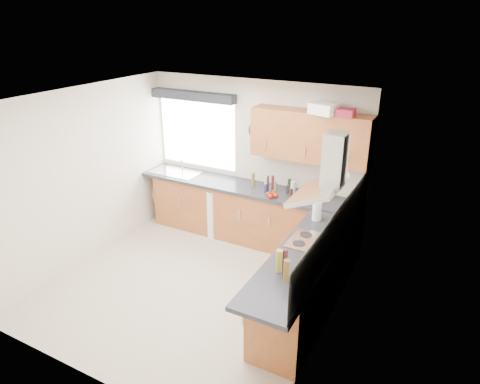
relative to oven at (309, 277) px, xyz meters
The scene contains 41 objects.
ground_plane 1.59m from the oven, 168.69° to the right, with size 3.60×3.60×0.00m, color beige.
ceiling 2.58m from the oven, 168.69° to the right, with size 3.60×3.60×0.02m, color white.
wall_back 2.28m from the oven, 135.00° to the left, with size 3.60×0.02×2.50m, color silver.
wall_front 2.71m from the oven, 125.54° to the right, with size 3.60×0.02×2.50m, color silver.
wall_left 3.41m from the oven, behind, with size 0.02×3.60×2.50m, color silver.
wall_right 0.93m from the oven, 45.00° to the right, with size 0.02×3.60×2.50m, color silver.
window 3.16m from the oven, 149.70° to the left, with size 1.40×0.02×1.10m, color white.
window_blind 3.40m from the oven, 151.23° to the left, with size 1.50×0.18×0.14m, color #21232A.
splashback 0.81m from the oven, ahead, with size 0.01×3.00×0.54m, color white.
base_cab_back 2.01m from the oven, 142.90° to the left, with size 3.00×0.58×0.86m, color brown.
base_cab_corner 1.20m from the oven, 90.00° to the left, with size 0.60×0.60×0.86m, color brown.
base_cab_right 0.15m from the oven, 86.19° to the right, with size 0.58×2.10×0.86m, color brown.
worktop_back 1.98m from the oven, 141.34° to the left, with size 3.60×0.62×0.05m, color #25252B.
worktop_right 0.55m from the oven, 90.00° to the right, with size 0.62×2.42×0.05m, color #25252B.
sink 3.12m from the oven, 157.02° to the left, with size 0.84×0.46×0.10m, color #BABABA, non-canonical shape.
oven is the anchor object (origin of this frame).
hob_plate 0.49m from the oven, 90.00° to the left, with size 0.52×0.52×0.01m, color #BABABA.
extractor_hood 1.35m from the oven, ahead, with size 0.52×0.78×0.66m, color #BABABA, non-canonical shape.
upper_cabinets 1.99m from the oven, 112.54° to the left, with size 1.70×0.35×0.70m, color brown.
washing_machine 2.44m from the oven, 150.03° to the left, with size 0.55×0.53×0.80m, color white.
wall_clock 2.44m from the oven, 134.80° to the left, with size 0.28×0.28×0.04m, color #21232A.
casserole 2.20m from the oven, 106.08° to the left, with size 0.35×0.25×0.14m, color white.
storage_box 2.16m from the oven, 92.62° to the left, with size 0.22×0.19×0.10m, color #A71E35.
utensil_pot 1.53m from the oven, 104.16° to the left, with size 0.10×0.10×0.14m, color gray.
kitchen_roll 0.87m from the oven, 104.10° to the left, with size 0.12×0.12×0.25m, color white.
tomato_cluster 1.48m from the oven, 133.84° to the left, with size 0.16×0.16×0.07m, color #A61F06, non-canonical shape.
jar_0 1.66m from the oven, 129.78° to the left, with size 0.04×0.04×0.17m, color olive.
jar_1 1.69m from the oven, 135.12° to the left, with size 0.04×0.04×0.25m, color #B2A598.
jar_2 1.65m from the oven, 135.38° to the left, with size 0.05×0.05×0.14m, color navy.
jar_3 1.41m from the oven, 122.48° to the left, with size 0.04×0.04×0.15m, color black.
jar_4 1.81m from the oven, 129.73° to the left, with size 0.05×0.05×0.20m, color #5A202A.
jar_5 1.96m from the oven, 138.18° to the left, with size 0.05×0.05×0.22m, color brown.
jar_6 1.58m from the oven, 122.99° to the left, with size 0.06×0.06×0.13m, color black.
jar_7 1.70m from the oven, 121.48° to the left, with size 0.06×0.06×0.18m, color #153412.
jar_8 1.70m from the oven, 133.92° to the left, with size 0.04×0.04×0.26m, color #34251C.
jar_9 1.50m from the oven, 120.97° to the left, with size 0.07×0.07×0.15m, color #133516.
jar_10 1.47m from the oven, 122.41° to the left, with size 0.05×0.05×0.13m, color #571F21.
jar_11 1.45m from the oven, 121.54° to the left, with size 0.07×0.07×0.25m, color #B7AB9C.
bottle_0 0.93m from the oven, 94.81° to the right, with size 0.06×0.06×0.25m, color #4D1B23.
bottle_1 1.05m from the oven, 88.34° to the right, with size 0.06×0.06×0.24m, color brown.
bottle_2 0.96m from the oven, 98.22° to the right, with size 0.07×0.07×0.25m, color olive.
Camera 1 is at (2.81, -3.97, 3.40)m, focal length 32.00 mm.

